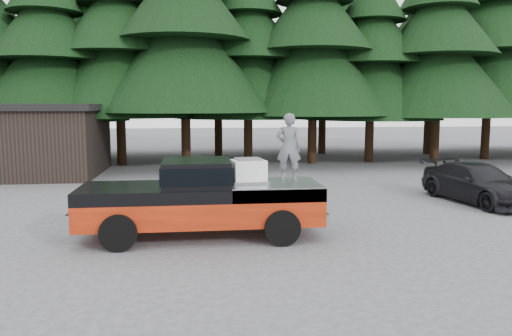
{
  "coord_description": "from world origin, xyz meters",
  "views": [
    {
      "loc": [
        -0.58,
        -12.3,
        3.23
      ],
      "look_at": [
        0.96,
        0.0,
        1.67
      ],
      "focal_mm": 35.0,
      "sensor_mm": 36.0,
      "label": 1
    }
  ],
  "objects": [
    {
      "name": "utility_building",
      "position": [
        -9.0,
        12.0,
        1.67
      ],
      "size": [
        8.4,
        6.4,
        3.3
      ],
      "color": "black",
      "rests_on": "ground"
    },
    {
      "name": "parked_car",
      "position": [
        8.83,
        3.13,
        0.65
      ],
      "size": [
        2.51,
        4.71,
        1.3
      ],
      "primitive_type": "imported",
      "rotation": [
        0.0,
        0.0,
        0.16
      ],
      "color": "black",
      "rests_on": "ground"
    },
    {
      "name": "truck_cab",
      "position": [
        -0.53,
        -0.19,
        1.62
      ],
      "size": [
        1.66,
        1.9,
        0.59
      ],
      "primitive_type": "cube",
      "color": "black",
      "rests_on": "pickup_truck"
    },
    {
      "name": "pickup_truck",
      "position": [
        -0.43,
        -0.19,
        0.67
      ],
      "size": [
        6.0,
        2.04,
        1.33
      ],
      "primitive_type": null,
      "color": "red",
      "rests_on": "ground"
    },
    {
      "name": "man_on_bed",
      "position": [
        1.8,
        0.05,
        2.19
      ],
      "size": [
        0.7,
        0.53,
        1.71
      ],
      "primitive_type": "imported",
      "rotation": [
        0.0,
        0.0,
        2.93
      ],
      "color": "#565B5E",
      "rests_on": "pickup_truck"
    },
    {
      "name": "air_compressor",
      "position": [
        0.75,
        -0.18,
        1.6
      ],
      "size": [
        0.89,
        0.77,
        0.55
      ],
      "primitive_type": "cube",
      "rotation": [
        0.0,
        0.0,
        0.15
      ],
      "color": "white",
      "rests_on": "pickup_truck"
    },
    {
      "name": "treeline",
      "position": [
        0.42,
        17.2,
        7.72
      ],
      "size": [
        60.15,
        16.05,
        17.5
      ],
      "color": "black",
      "rests_on": "ground"
    },
    {
      "name": "ground",
      "position": [
        0.0,
        0.0,
        0.0
      ],
      "size": [
        120.0,
        120.0,
        0.0
      ],
      "primitive_type": "plane",
      "color": "#454548",
      "rests_on": "ground"
    }
  ]
}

